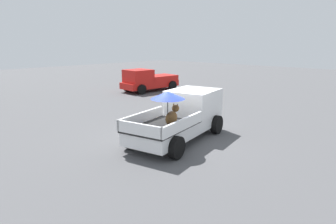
% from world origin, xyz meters
% --- Properties ---
extents(ground_plane, '(80.00, 80.00, 0.00)m').
position_xyz_m(ground_plane, '(0.00, 0.00, 0.00)').
color(ground_plane, '#4C4C4F').
extents(pickup_truck_main, '(5.32, 3.05, 2.18)m').
position_xyz_m(pickup_truck_main, '(0.43, 0.08, 0.97)').
color(pickup_truck_main, black).
rests_on(pickup_truck_main, ground).
extents(pickup_truck_red, '(4.93, 2.48, 1.80)m').
position_xyz_m(pickup_truck_red, '(7.93, 10.23, 0.87)').
color(pickup_truck_red, black).
rests_on(pickup_truck_red, ground).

